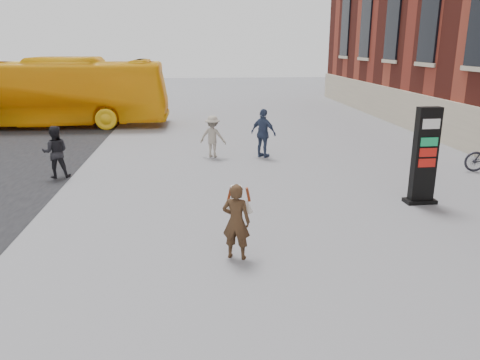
{
  "coord_description": "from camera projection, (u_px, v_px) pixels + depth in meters",
  "views": [
    {
      "loc": [
        -1.06,
        -8.98,
        4.07
      ],
      "look_at": [
        -0.14,
        0.43,
        1.3
      ],
      "focal_mm": 35.0,
      "sensor_mm": 36.0,
      "label": 1
    }
  ],
  "objects": [
    {
      "name": "ground",
      "position": [
        249.0,
        245.0,
        9.82
      ],
      "size": [
        100.0,
        100.0,
        0.0
      ],
      "primitive_type": "plane",
      "color": "#9E9EA3"
    },
    {
      "name": "info_pylon",
      "position": [
        425.0,
        156.0,
        12.08
      ],
      "size": [
        0.83,
        0.43,
        2.54
      ],
      "rotation": [
        0.0,
        0.0,
        0.03
      ],
      "color": "black",
      "rests_on": "ground"
    },
    {
      "name": "woman",
      "position": [
        236.0,
        220.0,
        9.04
      ],
      "size": [
        0.7,
        0.67,
        1.52
      ],
      "rotation": [
        0.0,
        0.0,
        2.8
      ],
      "color": "#3A2617",
      "rests_on": "ground"
    },
    {
      "name": "bus",
      "position": [
        43.0,
        92.0,
        23.44
      ],
      "size": [
        12.34,
        3.01,
        3.43
      ],
      "primitive_type": "imported",
      "rotation": [
        0.0,
        0.0,
        1.56
      ],
      "color": "yellow",
      "rests_on": "road"
    },
    {
      "name": "pedestrian_a",
      "position": [
        55.0,
        152.0,
        14.58
      ],
      "size": [
        0.89,
        0.75,
        1.64
      ],
      "primitive_type": "imported",
      "rotation": [
        0.0,
        0.0,
        3.31
      ],
      "color": "black",
      "rests_on": "ground"
    },
    {
      "name": "pedestrian_b",
      "position": [
        213.0,
        137.0,
        17.25
      ],
      "size": [
        1.13,
        0.89,
        1.54
      ],
      "primitive_type": "imported",
      "rotation": [
        0.0,
        0.0,
        2.78
      ],
      "color": "gray",
      "rests_on": "ground"
    },
    {
      "name": "pedestrian_c",
      "position": [
        263.0,
        133.0,
        17.18
      ],
      "size": [
        1.07,
        1.02,
        1.79
      ],
      "primitive_type": "imported",
      "rotation": [
        0.0,
        0.0,
        2.42
      ],
      "color": "#34405F",
      "rests_on": "ground"
    }
  ]
}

